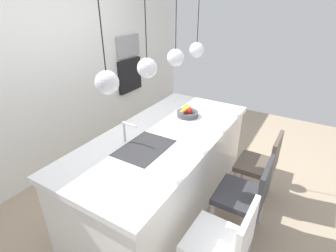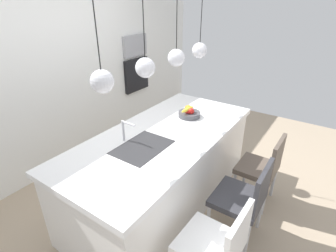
{
  "view_description": "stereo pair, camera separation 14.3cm",
  "coord_description": "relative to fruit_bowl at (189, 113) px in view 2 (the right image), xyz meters",
  "views": [
    {
      "loc": [
        -2.05,
        -1.3,
        2.19
      ],
      "look_at": [
        0.1,
        0.0,
        0.94
      ],
      "focal_mm": 27.78,
      "sensor_mm": 36.0,
      "label": 1
    },
    {
      "loc": [
        -1.97,
        -1.42,
        2.19
      ],
      "look_at": [
        0.1,
        0.0,
        0.94
      ],
      "focal_mm": 27.78,
      "sensor_mm": 36.0,
      "label": 2
    }
  ],
  "objects": [
    {
      "name": "oven",
      "position": [
        0.88,
        1.59,
        0.02
      ],
      "size": [
        0.56,
        0.08,
        0.56
      ],
      "primitive_type": "cube",
      "color": "black",
      "rests_on": "back_wall"
    },
    {
      "name": "kitchen_island",
      "position": [
        -0.54,
        0.01,
        -0.5
      ],
      "size": [
        2.39,
        1.1,
        0.89
      ],
      "color": "white",
      "rests_on": "ground"
    },
    {
      "name": "back_wall",
      "position": [
        -0.54,
        1.66,
        0.35
      ],
      "size": [
        6.0,
        0.1,
        2.6
      ],
      "primitive_type": "cube",
      "color": "white",
      "rests_on": "ground"
    },
    {
      "name": "pendant_light_center_right",
      "position": [
        -0.29,
        0.01,
        0.7
      ],
      "size": [
        0.17,
        0.17,
        0.77
      ],
      "color": "silver"
    },
    {
      "name": "fruit_bowl",
      "position": [
        0.0,
        0.0,
        0.0
      ],
      "size": [
        0.27,
        0.26,
        0.14
      ],
      "color": "#4C4C51",
      "rests_on": "kitchen_island"
    },
    {
      "name": "chair_middle",
      "position": [
        -0.54,
        -0.94,
        -0.45
      ],
      "size": [
        0.48,
        0.45,
        0.87
      ],
      "color": "#333338",
      "rests_on": "ground"
    },
    {
      "name": "pendant_light_center_left",
      "position": [
        -0.79,
        0.01,
        0.7
      ],
      "size": [
        0.17,
        0.17,
        0.77
      ],
      "color": "silver"
    },
    {
      "name": "floor",
      "position": [
        -0.54,
        0.01,
        -0.95
      ],
      "size": [
        6.6,
        6.6,
        0.0
      ],
      "primitive_type": "plane",
      "color": "tan",
      "rests_on": "ground"
    },
    {
      "name": "chair_far",
      "position": [
        0.07,
        -0.93,
        -0.45
      ],
      "size": [
        0.44,
        0.41,
        0.86
      ],
      "color": "brown",
      "rests_on": "ground"
    },
    {
      "name": "faucet",
      "position": [
        -0.88,
        0.22,
        0.09
      ],
      "size": [
        0.02,
        0.17,
        0.22
      ],
      "color": "silver",
      "rests_on": "kitchen_island"
    },
    {
      "name": "pendant_light_left",
      "position": [
        -1.28,
        0.01,
        0.7
      ],
      "size": [
        0.17,
        0.17,
        0.77
      ],
      "color": "silver"
    },
    {
      "name": "microwave",
      "position": [
        0.88,
        1.59,
        0.52
      ],
      "size": [
        0.54,
        0.08,
        0.34
      ],
      "primitive_type": "cube",
      "color": "#9E9EA3",
      "rests_on": "back_wall"
    },
    {
      "name": "chair_near",
      "position": [
        -1.16,
        -0.94,
        -0.46
      ],
      "size": [
        0.46,
        0.48,
        0.86
      ],
      "color": "white",
      "rests_on": "ground"
    },
    {
      "name": "sink_basin",
      "position": [
        -0.88,
        0.01,
        -0.06
      ],
      "size": [
        0.56,
        0.4,
        0.02
      ],
      "primitive_type": "cube",
      "color": "#2D2D30",
      "rests_on": "kitchen_island"
    },
    {
      "name": "pendant_light_right",
      "position": [
        0.2,
        0.01,
        0.7
      ],
      "size": [
        0.17,
        0.17,
        0.77
      ],
      "color": "silver"
    }
  ]
}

